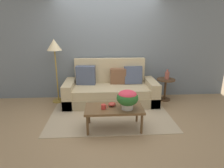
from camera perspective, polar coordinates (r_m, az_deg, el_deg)
name	(u,v)px	position (r m, az deg, el deg)	size (l,w,h in m)	color
ground_plane	(110,115)	(4.08, -0.55, -9.40)	(14.00, 14.00, 0.00)	#997A56
wall_back	(107,45)	(4.92, -1.39, 11.81)	(6.40, 0.12, 2.75)	slate
area_rug	(110,115)	(4.09, -0.56, -9.23)	(2.51, 1.67, 0.01)	tan
couch	(111,90)	(4.66, -0.46, -1.70)	(2.21, 0.92, 1.06)	tan
coffee_table	(114,110)	(3.43, 0.59, -7.79)	(1.04, 0.54, 0.42)	brown
side_table	(165,86)	(4.98, 15.83, -0.45)	(0.45, 0.45, 0.55)	#4C331E
floor_lamp	(55,51)	(4.69, -16.94, 9.62)	(0.35, 0.35, 1.54)	olive
potted_plant	(127,98)	(3.29, 4.68, -4.17)	(0.38, 0.38, 0.34)	#B7B2A8
coffee_mug	(104,107)	(3.33, -2.53, -6.88)	(0.12, 0.08, 0.09)	red
snack_bowl	(112,104)	(3.46, 0.01, -6.09)	(0.14, 0.14, 0.07)	#B2382D
table_vase	(167,75)	(4.90, 16.29, 2.56)	(0.11, 0.11, 0.25)	#934C42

